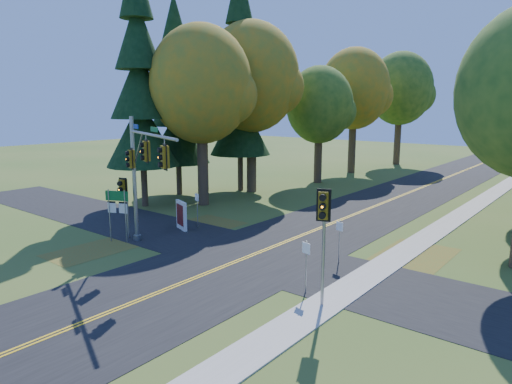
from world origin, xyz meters
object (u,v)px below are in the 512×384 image
Objects in this scene: east_signal_pole at (323,219)px; route_sign_cluster at (117,205)px; info_kiosk at (181,216)px; traffic_mast at (142,166)px.

east_signal_pole is 14.05m from route_sign_cluster.
east_signal_pole is at bearing 1.48° from info_kiosk.
east_signal_pole is 1.54× the size of route_sign_cluster.
east_signal_pole reaches higher than route_sign_cluster.
traffic_mast is 2.40× the size of route_sign_cluster.
route_sign_cluster is (-13.97, 0.30, -1.46)m from east_signal_pole.
traffic_mast reaches higher than info_kiosk.
info_kiosk is (0.88, 4.14, -1.27)m from route_sign_cluster.
route_sign_cluster is 4.42m from info_kiosk.
traffic_mast is at bearing -22.57° from route_sign_cluster.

